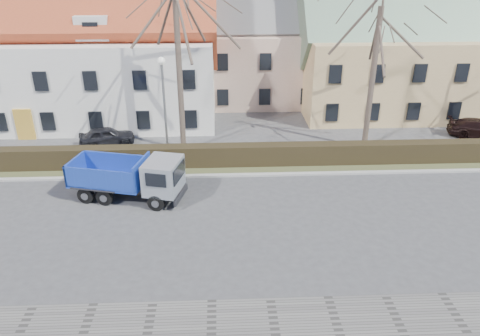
{
  "coord_description": "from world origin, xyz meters",
  "views": [
    {
      "loc": [
        0.46,
        -19.86,
        12.27
      ],
      "look_at": [
        1.44,
        2.35,
        1.6
      ],
      "focal_mm": 35.0,
      "sensor_mm": 36.0,
      "label": 1
    }
  ],
  "objects_px": {
    "streetlight": "(165,111)",
    "cart_frame": "(84,177)",
    "parked_car_a": "(107,136)",
    "parked_car_b": "(480,128)",
    "dump_truck": "(123,177)"
  },
  "relations": [
    {
      "from": "dump_truck",
      "to": "cart_frame",
      "type": "xyz_separation_m",
      "value": [
        -2.65,
        1.94,
        -0.94
      ]
    },
    {
      "from": "streetlight",
      "to": "dump_truck",
      "type": "bearing_deg",
      "value": -111.51
    },
    {
      "from": "dump_truck",
      "to": "parked_car_a",
      "type": "relative_size",
      "value": 1.7
    },
    {
      "from": "dump_truck",
      "to": "parked_car_a",
      "type": "bearing_deg",
      "value": 122.4
    },
    {
      "from": "parked_car_a",
      "to": "parked_car_b",
      "type": "bearing_deg",
      "value": -102.97
    },
    {
      "from": "streetlight",
      "to": "parked_car_b",
      "type": "distance_m",
      "value": 21.86
    },
    {
      "from": "streetlight",
      "to": "cart_frame",
      "type": "bearing_deg",
      "value": -148.52
    },
    {
      "from": "streetlight",
      "to": "parked_car_b",
      "type": "bearing_deg",
      "value": 8.15
    },
    {
      "from": "streetlight",
      "to": "cart_frame",
      "type": "xyz_separation_m",
      "value": [
        -4.51,
        -2.76,
        -2.99
      ]
    },
    {
      "from": "dump_truck",
      "to": "parked_car_a",
      "type": "distance_m",
      "value": 7.88
    },
    {
      "from": "dump_truck",
      "to": "parked_car_b",
      "type": "height_order",
      "value": "dump_truck"
    },
    {
      "from": "streetlight",
      "to": "parked_car_a",
      "type": "bearing_deg",
      "value": 147.7
    },
    {
      "from": "dump_truck",
      "to": "parked_car_b",
      "type": "relative_size",
      "value": 1.45
    },
    {
      "from": "cart_frame",
      "to": "parked_car_b",
      "type": "distance_m",
      "value": 26.63
    },
    {
      "from": "streetlight",
      "to": "parked_car_a",
      "type": "distance_m",
      "value": 5.8
    }
  ]
}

